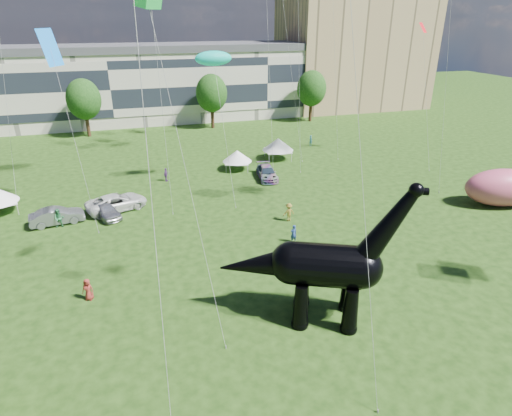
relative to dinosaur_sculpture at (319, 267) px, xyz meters
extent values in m
plane|color=#16330C|center=(-4.36, -1.41, -3.67)|extent=(220.00, 220.00, 0.00)
cube|color=beige|center=(-12.36, 60.59, 2.33)|extent=(78.00, 11.00, 12.00)
cube|color=tan|center=(35.64, 63.59, 7.33)|extent=(28.00, 18.00, 22.00)
cylinder|color=#382314|center=(-16.36, 51.59, -2.07)|extent=(0.56, 0.56, 3.20)
ellipsoid|color=#14380F|center=(-16.36, 51.59, 2.65)|extent=(5.20, 5.20, 6.24)
cylinder|color=#382314|center=(3.64, 51.59, -2.07)|extent=(0.56, 0.56, 3.20)
ellipsoid|color=#14380F|center=(3.64, 51.59, 2.65)|extent=(5.20, 5.20, 6.24)
cylinder|color=#382314|center=(21.64, 51.59, -2.07)|extent=(0.56, 0.56, 3.20)
ellipsoid|color=#14380F|center=(21.64, 51.59, 2.65)|extent=(5.20, 5.20, 6.24)
cone|color=black|center=(-1.31, -0.59, -2.20)|extent=(1.35, 1.35, 2.95)
sphere|color=black|center=(-1.31, -0.59, -3.50)|extent=(1.08, 1.08, 1.08)
cone|color=black|center=(-0.42, 1.38, -2.20)|extent=(1.35, 1.35, 2.95)
sphere|color=black|center=(-0.42, 1.38, -3.50)|extent=(1.08, 1.08, 1.08)
cone|color=black|center=(1.37, -1.81, -2.20)|extent=(1.35, 1.35, 2.95)
sphere|color=black|center=(1.37, -1.81, -3.50)|extent=(1.08, 1.08, 1.08)
cone|color=black|center=(2.27, 0.16, -2.20)|extent=(1.35, 1.35, 2.95)
sphere|color=black|center=(2.27, 0.16, -3.50)|extent=(1.08, 1.08, 1.08)
cylinder|color=black|center=(0.39, -0.18, 0.17)|extent=(4.86, 4.13, 2.66)
sphere|color=black|center=(-1.49, 0.68, 0.17)|extent=(2.66, 2.66, 2.66)
sphere|color=black|center=(2.27, -1.03, 0.17)|extent=(2.56, 2.56, 2.56)
cone|color=black|center=(3.36, -1.53, 3.02)|extent=(3.99, 2.88, 5.21)
sphere|color=black|center=(4.46, -2.03, 5.28)|extent=(0.83, 0.83, 0.83)
cylinder|color=black|center=(4.73, -2.15, 5.23)|extent=(0.81, 0.68, 0.43)
cone|color=black|center=(-3.34, 1.52, -0.16)|extent=(5.59, 4.04, 2.89)
imported|color=#ABACB0|center=(-13.13, 19.27, -2.94)|extent=(3.36, 4.64, 1.47)
imported|color=slate|center=(-17.36, 19.06, -2.90)|extent=(4.91, 2.38, 1.55)
imported|color=white|center=(-12.10, 20.72, -2.86)|extent=(6.38, 4.48, 1.62)
imported|color=#595960|center=(4.80, 25.03, -2.95)|extent=(2.61, 5.19, 1.45)
cube|color=white|center=(2.26, 29.13, -2.64)|extent=(3.52, 3.52, 0.11)
cone|color=white|center=(2.26, 29.13, -1.89)|extent=(4.46, 4.46, 1.41)
cylinder|color=#999999|center=(0.62, 28.26, -3.16)|extent=(0.06, 0.06, 1.03)
cylinder|color=#999999|center=(3.14, 27.49, -3.16)|extent=(0.06, 0.06, 1.03)
cylinder|color=#999999|center=(1.38, 30.77, -3.16)|extent=(0.06, 0.06, 1.03)
cylinder|color=#999999|center=(3.90, 30.01, -3.16)|extent=(0.06, 0.06, 1.03)
cube|color=silver|center=(8.52, 31.80, -2.49)|extent=(3.58, 3.58, 0.13)
cone|color=silver|center=(8.52, 31.80, -1.63)|extent=(4.54, 4.54, 1.61)
cylinder|color=#999999|center=(6.85, 30.48, -3.08)|extent=(0.06, 0.06, 1.18)
cylinder|color=#999999|center=(9.84, 30.12, -3.08)|extent=(0.06, 0.06, 1.18)
cylinder|color=#999999|center=(7.20, 33.47, -3.08)|extent=(0.06, 0.06, 1.18)
cylinder|color=#999999|center=(10.19, 33.12, -3.08)|extent=(0.06, 0.06, 1.18)
cylinder|color=#999999|center=(-21.25, 22.25, -3.10)|extent=(0.06, 0.06, 1.14)
cylinder|color=#999999|center=(-22.20, 24.99, -3.10)|extent=(0.06, 0.06, 1.14)
ellipsoid|color=#D25173|center=(25.04, 10.94, -1.78)|extent=(8.34, 5.77, 3.79)
imported|color=#603578|center=(-6.65, 27.52, -2.89)|extent=(0.79, 0.99, 1.57)
imported|color=teal|center=(15.28, 36.50, -2.88)|extent=(0.55, 0.67, 1.59)
imported|color=maroon|center=(-13.94, 6.00, -2.88)|extent=(0.90, 0.75, 1.59)
imported|color=navy|center=(2.17, 9.58, -2.87)|extent=(0.65, 0.50, 1.61)
imported|color=olive|center=(3.25, 13.59, -2.79)|extent=(1.22, 0.81, 1.76)
imported|color=#327E4B|center=(-17.05, 18.19, -2.77)|extent=(0.97, 0.81, 1.81)
plane|color=red|center=(25.64, 28.23, 12.55)|extent=(1.61, 1.44, 1.15)
cube|color=green|center=(-8.29, 5.26, 14.49)|extent=(1.58, 1.84, 0.67)
ellipsoid|color=#0BB09D|center=(-1.10, 24.77, 9.94)|extent=(3.37, 4.12, 1.47)
plane|color=#1678EA|center=(-15.66, 21.70, 11.42)|extent=(1.99, 3.08, 3.00)
camera|label=1|loc=(-9.93, -20.07, 13.85)|focal=30.00mm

